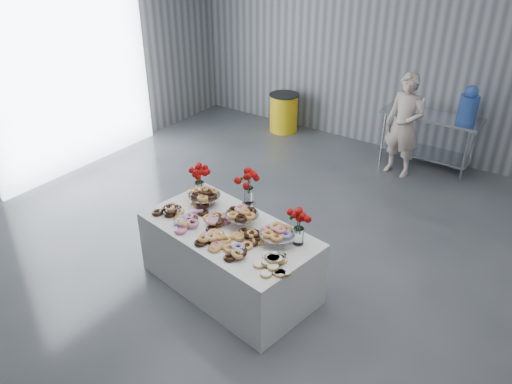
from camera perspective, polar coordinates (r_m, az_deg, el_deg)
ground at (r=5.72m, az=-1.57°, el=-10.36°), size 9.00×9.00×0.00m
room_walls at (r=4.74m, az=-4.29°, el=16.90°), size 8.04×9.04×4.02m
display_table at (r=5.48m, az=-3.05°, el=-7.46°), size 2.04×1.29×0.75m
prep_table at (r=8.44m, az=19.18°, el=6.58°), size 1.50×0.60×0.90m
donut_mounds at (r=5.21m, az=-3.51°, el=-4.02°), size 1.91×1.08×0.09m
cake_stand_left at (r=5.63m, az=-5.92°, el=-0.23°), size 0.36×0.36×0.17m
cake_stand_mid at (r=5.24m, az=-1.63°, el=-2.48°), size 0.36×0.36×0.17m
cake_stand_right at (r=4.95m, az=2.44°, el=-4.59°), size 0.36×0.36×0.17m
danish_pile at (r=4.71m, az=1.79°, el=-7.86°), size 0.48×0.48×0.11m
bouquet_left at (r=5.75m, az=-6.55°, el=2.16°), size 0.26×0.26×0.42m
bouquet_right at (r=4.89m, az=4.97°, el=-3.03°), size 0.26×0.26×0.42m
bouquet_center at (r=5.31m, az=-0.89°, el=0.93°), size 0.26×0.26×0.57m
water_jug at (r=8.16m, az=23.13°, el=9.09°), size 0.28×0.28×0.55m
drink_bottles at (r=8.29m, az=17.33°, el=9.57°), size 0.54×0.08×0.27m
person at (r=8.01m, az=16.55°, el=7.30°), size 0.64×0.46×1.62m
trash_barrel at (r=9.53m, az=3.19°, el=9.05°), size 0.56×0.56×0.72m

